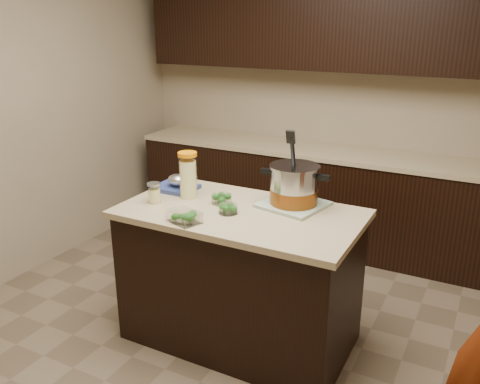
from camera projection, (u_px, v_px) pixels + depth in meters
The scene contains 12 objects.
ground_plane at pixel (240, 337), 3.37m from camera, with size 4.00×4.00×0.00m, color brown.
room_shell at pixel (240, 74), 2.81m from camera, with size 4.04×4.04×2.72m.
back_cabinets at pixel (331, 144), 4.52m from camera, with size 3.60×0.63×2.33m.
island at pixel (240, 276), 3.22m from camera, with size 1.46×0.81×0.90m.
dish_towel at pixel (293, 205), 3.15m from camera, with size 0.36×0.36×0.02m, color #507851.
stock_pot at pixel (294, 187), 3.11m from camera, with size 0.44×0.34×0.44m.
lemonade_pitcher at pixel (188, 177), 3.27m from camera, with size 0.16×0.16×0.30m.
mason_jar at pixel (154, 193), 3.20m from camera, with size 0.09×0.09×0.14m.
broccoli_tub_left at pixel (222, 199), 3.19m from camera, with size 0.16×0.16×0.06m.
broccoli_tub_right at pixel (228, 209), 3.03m from camera, with size 0.14×0.14×0.05m.
broccoli_tub_rect at pixel (184, 217), 2.90m from camera, with size 0.22×0.19×0.07m.
blue_tray at pixel (177, 185), 3.44m from camera, with size 0.28×0.23×0.10m.
Camera 1 is at (1.34, -2.54, 2.01)m, focal length 38.00 mm.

